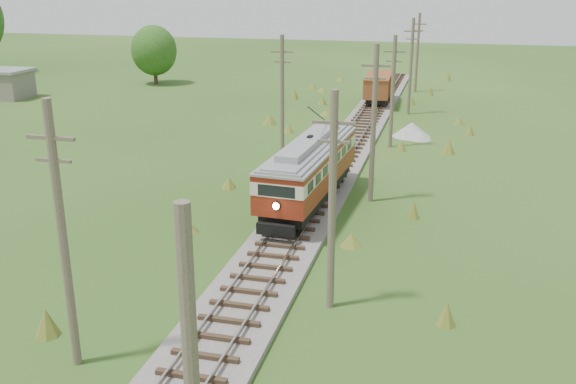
# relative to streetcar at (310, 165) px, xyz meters

# --- Properties ---
(railbed_main) EXTENTS (3.60, 96.00, 0.57)m
(railbed_main) POSITION_rel_streetcar_xyz_m (0.00, 5.01, -2.32)
(railbed_main) COLOR #605B54
(railbed_main) RESTS_ON ground
(streetcar) EXTENTS (3.39, 11.77, 5.33)m
(streetcar) POSITION_rel_streetcar_xyz_m (0.00, 0.00, 0.00)
(streetcar) COLOR black
(streetcar) RESTS_ON ground
(gondola) EXTENTS (2.77, 7.62, 2.50)m
(gondola) POSITION_rel_streetcar_xyz_m (0.00, 31.98, -0.60)
(gondola) COLOR black
(gondola) RESTS_ON ground
(gravel_pile) EXTENTS (3.22, 3.41, 1.17)m
(gravel_pile) POSITION_rel_streetcar_xyz_m (4.47, 18.72, -1.97)
(gravel_pile) COLOR gray
(gravel_pile) RESTS_ON ground
(utility_pole_r_2) EXTENTS (1.60, 0.30, 8.60)m
(utility_pole_r_2) POSITION_rel_streetcar_xyz_m (3.30, -10.99, 1.91)
(utility_pole_r_2) COLOR brown
(utility_pole_r_2) RESTS_ON ground
(utility_pole_r_3) EXTENTS (1.60, 0.30, 9.00)m
(utility_pole_r_3) POSITION_rel_streetcar_xyz_m (3.20, 2.01, 2.11)
(utility_pole_r_3) COLOR brown
(utility_pole_r_3) RESTS_ON ground
(utility_pole_r_4) EXTENTS (1.60, 0.30, 8.40)m
(utility_pole_r_4) POSITION_rel_streetcar_xyz_m (3.00, 15.01, 1.81)
(utility_pole_r_4) COLOR brown
(utility_pole_r_4) RESTS_ON ground
(utility_pole_r_5) EXTENTS (1.60, 0.30, 8.90)m
(utility_pole_r_5) POSITION_rel_streetcar_xyz_m (3.40, 28.01, 2.06)
(utility_pole_r_5) COLOR brown
(utility_pole_r_5) RESTS_ON ground
(utility_pole_r_6) EXTENTS (1.60, 0.30, 8.70)m
(utility_pole_r_6) POSITION_rel_streetcar_xyz_m (3.20, 41.01, 1.96)
(utility_pole_r_6) COLOR brown
(utility_pole_r_6) RESTS_ON ground
(utility_pole_l_a) EXTENTS (1.60, 0.30, 9.00)m
(utility_pole_l_a) POSITION_rel_streetcar_xyz_m (-4.20, -16.99, 2.11)
(utility_pole_l_a) COLOR brown
(utility_pole_l_a) RESTS_ON ground
(utility_pole_l_b) EXTENTS (1.60, 0.30, 8.60)m
(utility_pole_l_b) POSITION_rel_streetcar_xyz_m (-4.50, 11.01, 1.91)
(utility_pole_l_b) COLOR brown
(utility_pole_l_b) RESTS_ON ground
(tree_mid_a) EXTENTS (5.46, 5.46, 7.03)m
(tree_mid_a) POSITION_rel_streetcar_xyz_m (-28.00, 39.01, 1.51)
(tree_mid_a) COLOR #38281C
(tree_mid_a) RESTS_ON ground
(shed) EXTENTS (6.40, 4.40, 3.10)m
(shed) POSITION_rel_streetcar_xyz_m (-40.00, 26.01, -0.94)
(shed) COLOR slate
(shed) RESTS_ON ground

